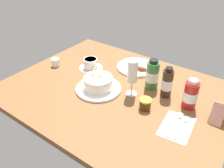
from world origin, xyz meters
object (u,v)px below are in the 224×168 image
at_px(coffee_cup, 91,64).
at_px(sauce_bottle_green, 152,75).
at_px(jam_jar, 145,104).
at_px(breakfast_plate, 136,67).
at_px(wine_glass, 132,73).
at_px(cutlery_setting, 177,126).
at_px(menu_card, 219,112).
at_px(sauce_bottle_brown, 167,83).
at_px(sauce_bottle_red, 190,95).
at_px(creamer_jug, 56,62).
at_px(porridge_bowl, 98,84).

distance_m(coffee_cup, sauce_bottle_green, 0.38).
bearing_deg(jam_jar, breakfast_plate, 127.18).
height_order(coffee_cup, wine_glass, wine_glass).
height_order(cutlery_setting, wine_glass, wine_glass).
xyz_separation_m(wine_glass, menu_card, (0.39, 0.04, -0.07)).
relative_size(wine_glass, breakfast_plate, 0.83).
distance_m(coffee_cup, wine_glass, 0.34).
relative_size(wine_glass, sauce_bottle_brown, 1.17).
xyz_separation_m(cutlery_setting, jam_jar, (-0.16, 0.02, 0.02)).
bearing_deg(sauce_bottle_red, jam_jar, -140.06).
bearing_deg(jam_jar, cutlery_setting, -7.46).
distance_m(wine_glass, sauce_bottle_red, 0.28).
distance_m(creamer_jug, menu_card, 0.91).
xyz_separation_m(sauce_bottle_brown, sauce_bottle_green, (-0.09, 0.02, 0.00)).
bearing_deg(porridge_bowl, creamer_jug, 172.51).
xyz_separation_m(sauce_bottle_red, sauce_bottle_brown, (-0.12, 0.02, 0.01)).
bearing_deg(breakfast_plate, cutlery_setting, -39.14).
height_order(wine_glass, sauce_bottle_green, wine_glass).
bearing_deg(sauce_bottle_red, sauce_bottle_brown, 171.85).
bearing_deg(menu_card, breakfast_plate, 159.35).
relative_size(sauce_bottle_red, menu_card, 1.51).
distance_m(sauce_bottle_red, menu_card, 0.13).
bearing_deg(cutlery_setting, sauce_bottle_red, 94.57).
bearing_deg(porridge_bowl, menu_card, 11.14).
xyz_separation_m(cutlery_setting, wine_glass, (-0.27, 0.08, 0.12)).
distance_m(cutlery_setting, creamer_jug, 0.79).
xyz_separation_m(porridge_bowl, sauce_bottle_green, (0.20, 0.17, 0.04)).
height_order(jam_jar, sauce_bottle_brown, sauce_bottle_brown).
height_order(porridge_bowl, wine_glass, wine_glass).
bearing_deg(porridge_bowl, sauce_bottle_brown, 26.97).
height_order(wine_glass, sauce_bottle_red, wine_glass).
bearing_deg(wine_glass, cutlery_setting, -16.92).
bearing_deg(coffee_cup, menu_card, -2.82).
bearing_deg(sauce_bottle_green, wine_glass, -116.15).
distance_m(creamer_jug, sauce_bottle_green, 0.58).
relative_size(sauce_bottle_red, breakfast_plate, 0.65).
bearing_deg(cutlery_setting, porridge_bowl, 177.81).
bearing_deg(sauce_bottle_green, breakfast_plate, 142.81).
distance_m(wine_glass, sauce_bottle_brown, 0.17).
bearing_deg(breakfast_plate, creamer_jug, -147.87).
distance_m(wine_glass, sauce_bottle_green, 0.13).
height_order(sauce_bottle_brown, breakfast_plate, sauce_bottle_brown).
distance_m(porridge_bowl, sauce_bottle_brown, 0.33).
distance_m(jam_jar, sauce_bottle_brown, 0.15).
distance_m(porridge_bowl, wine_glass, 0.19).
bearing_deg(sauce_bottle_red, menu_card, -10.87).
xyz_separation_m(wine_glass, breakfast_plate, (-0.11, 0.23, -0.11)).
relative_size(cutlery_setting, creamer_jug, 3.20).
height_order(porridge_bowl, sauce_bottle_brown, sauce_bottle_brown).
distance_m(sauce_bottle_brown, breakfast_plate, 0.30).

